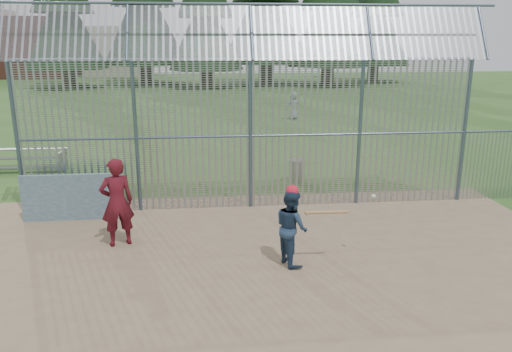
{
  "coord_description": "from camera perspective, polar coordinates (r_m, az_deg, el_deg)",
  "views": [
    {
      "loc": [
        -1.17,
        -9.58,
        4.5
      ],
      "look_at": [
        0.0,
        2.0,
        1.3
      ],
      "focal_mm": 35.0,
      "sensor_mm": 36.0,
      "label": 1
    }
  ],
  "objects": [
    {
      "name": "bleacher",
      "position": [
        19.4,
        -25.16,
        1.74
      ],
      "size": [
        3.0,
        0.95,
        0.72
      ],
      "color": "slate",
      "rests_on": "ground"
    },
    {
      "name": "batting_gear",
      "position": [
        10.0,
        5.26,
        -2.25
      ],
      "size": [
        1.87,
        0.32,
        0.59
      ],
      "color": "red",
      "rests_on": "ground"
    },
    {
      "name": "backstop_fence",
      "position": [
        13.52,
        7.08,
        6.15
      ],
      "size": [
        20.09,
        0.81,
        5.3
      ],
      "color": "#47566B",
      "rests_on": "ground"
    },
    {
      "name": "distant_buildings",
      "position": [
        69.64,
        -24.9,
        13.28
      ],
      "size": [
        26.5,
        10.5,
        8.0
      ],
      "color": "brown",
      "rests_on": "ground"
    },
    {
      "name": "dirt_infield",
      "position": [
        10.19,
        1.44,
        -10.77
      ],
      "size": [
        14.0,
        10.0,
        0.02
      ],
      "primitive_type": "cube",
      "color": "#756047",
      "rests_on": "ground"
    },
    {
      "name": "bg_kid_standing",
      "position": [
        28.98,
        4.28,
        8.01
      ],
      "size": [
        0.89,
        0.72,
        1.59
      ],
      "primitive_type": "imported",
      "rotation": [
        0.0,
        0.0,
        3.45
      ],
      "color": "slate",
      "rests_on": "ground"
    },
    {
      "name": "ground",
      "position": [
        10.65,
        1.1,
        -9.63
      ],
      "size": [
        120.0,
        120.0,
        0.0
      ],
      "primitive_type": "plane",
      "color": "#2D511E",
      "rests_on": "ground"
    },
    {
      "name": "batter",
      "position": [
        10.22,
        4.08,
        -5.85
      ],
      "size": [
        0.8,
        0.91,
        1.58
      ],
      "primitive_type": "imported",
      "rotation": [
        0.0,
        0.0,
        1.88
      ],
      "color": "navy",
      "rests_on": "dirt_infield"
    },
    {
      "name": "onlooker",
      "position": [
        11.45,
        -15.61,
        -2.9
      ],
      "size": [
        0.85,
        0.7,
        2.0
      ],
      "primitive_type": "imported",
      "rotation": [
        0.0,
        0.0,
        3.49
      ],
      "color": "maroon",
      "rests_on": "dirt_infield"
    },
    {
      "name": "dugout_wall",
      "position": [
        13.51,
        -20.23,
        -2.29
      ],
      "size": [
        2.5,
        0.12,
        1.2
      ],
      "primitive_type": "cube",
      "color": "#38566B",
      "rests_on": "dirt_infield"
    },
    {
      "name": "trash_can",
      "position": [
        16.21,
        4.68,
        0.61
      ],
      "size": [
        0.56,
        0.56,
        0.82
      ],
      "color": "#95989D",
      "rests_on": "ground"
    }
  ]
}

